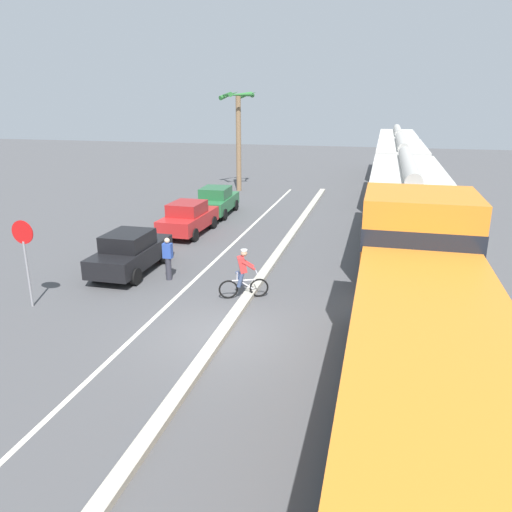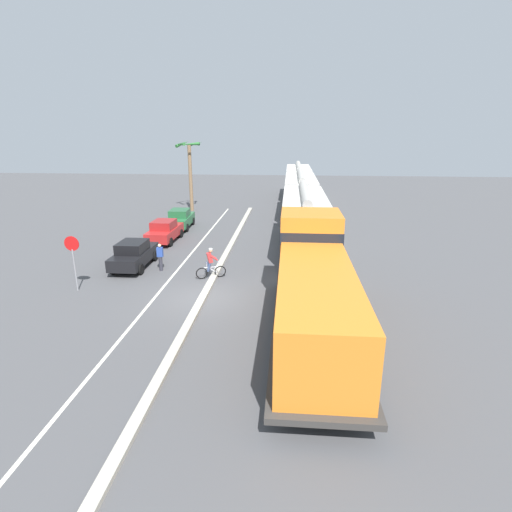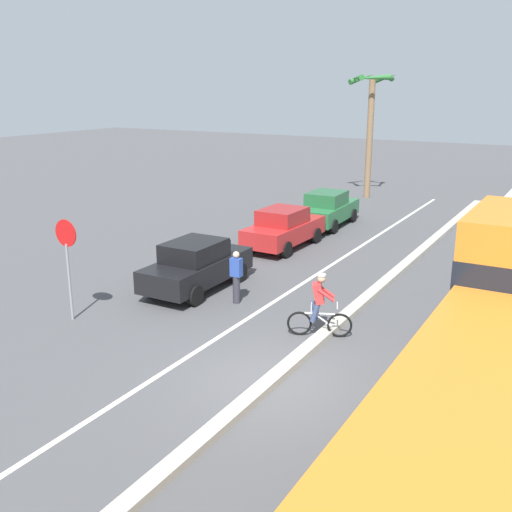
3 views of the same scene
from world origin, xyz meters
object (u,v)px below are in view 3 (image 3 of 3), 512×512
(parked_car_red, at_px, (284,228))
(parked_car_green, at_px, (327,209))
(cyclist, at_px, (319,307))
(palm_tree_near, at_px, (371,108))
(parked_car_black, at_px, (197,265))
(pedestrian_by_cars, at_px, (236,276))
(locomotive, at_px, (512,437))
(stop_sign, at_px, (67,250))

(parked_car_red, height_order, parked_car_green, same)
(cyclist, distance_m, palm_tree_near, 21.16)
(parked_car_black, distance_m, pedestrian_by_cars, 1.82)
(parked_car_green, distance_m, cyclist, 12.87)
(locomotive, xyz_separation_m, parked_car_red, (-10.21, 13.03, -0.98))
(pedestrian_by_cars, bearing_deg, locomotive, -37.90)
(parked_car_green, distance_m, palm_tree_near, 9.10)
(parked_car_green, bearing_deg, locomotive, -59.62)
(parked_car_red, height_order, palm_tree_near, palm_tree_near)
(parked_car_black, xyz_separation_m, cyclist, (4.95, -1.49, 0.00))
(cyclist, xyz_separation_m, palm_tree_near, (-5.84, 19.88, 4.27))
(parked_car_green, xyz_separation_m, stop_sign, (-1.56, -14.27, 1.21))
(parked_car_black, bearing_deg, parked_car_red, 89.57)
(parked_car_red, bearing_deg, parked_car_black, -90.43)
(parked_car_red, bearing_deg, pedestrian_by_cars, -74.97)
(locomotive, distance_m, palm_tree_near, 27.98)
(parked_car_green, height_order, cyclist, cyclist)
(parked_car_red, height_order, stop_sign, stop_sign)
(pedestrian_by_cars, bearing_deg, stop_sign, -134.03)
(parked_car_black, bearing_deg, parked_car_green, 89.88)
(locomotive, bearing_deg, stop_sign, 164.88)
(parked_car_green, relative_size, cyclist, 2.49)
(palm_tree_near, bearing_deg, parked_car_black, -87.22)
(palm_tree_near, height_order, pedestrian_by_cars, palm_tree_near)
(parked_car_green, height_order, stop_sign, stop_sign)
(parked_car_red, relative_size, stop_sign, 1.47)
(cyclist, distance_m, pedestrian_by_cars, 3.34)
(parked_car_red, height_order, cyclist, cyclist)
(pedestrian_by_cars, bearing_deg, parked_car_red, 105.03)
(locomotive, bearing_deg, palm_tree_near, 113.66)
(parked_car_red, distance_m, stop_sign, 10.04)
(parked_car_red, relative_size, parked_car_green, 0.99)
(parked_car_black, bearing_deg, pedestrian_by_cars, -14.20)
(parked_car_black, relative_size, pedestrian_by_cars, 2.60)
(locomotive, bearing_deg, parked_car_green, 120.38)
(parked_car_red, relative_size, palm_tree_near, 0.60)
(cyclist, bearing_deg, parked_car_green, 112.49)
(locomotive, distance_m, parked_car_green, 20.27)
(locomotive, height_order, pedestrian_by_cars, locomotive)
(locomotive, bearing_deg, pedestrian_by_cars, 142.10)
(locomotive, distance_m, pedestrian_by_cars, 10.80)
(stop_sign, bearing_deg, parked_car_green, 83.75)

